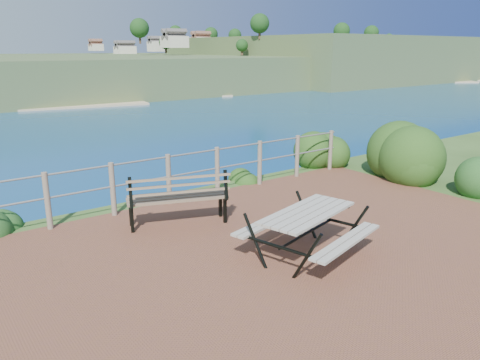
# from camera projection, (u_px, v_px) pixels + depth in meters

# --- Properties ---
(ground) EXTENTS (10.00, 7.00, 0.12)m
(ground) POSITION_uv_depth(u_px,v_px,m) (280.00, 264.00, 6.75)
(ground) COLOR brown
(ground) RESTS_ON ground
(safety_railing) EXTENTS (9.40, 0.10, 1.00)m
(safety_railing) POSITION_uv_depth(u_px,v_px,m) (169.00, 177.00, 9.19)
(safety_railing) COLOR #6B5B4C
(safety_railing) RESTS_ON ground
(distant_bay) EXTENTS (290.00, 232.36, 24.00)m
(distant_bay) POSITION_uv_depth(u_px,v_px,m) (274.00, 57.00, 262.98)
(distant_bay) COLOR #375128
(distant_bay) RESTS_ON ground
(picnic_table) EXTENTS (1.78, 1.41, 0.70)m
(picnic_table) POSITION_uv_depth(u_px,v_px,m) (307.00, 229.00, 6.85)
(picnic_table) COLOR #A09B90
(picnic_table) RESTS_ON ground
(park_bench) EXTENTS (1.78, 1.00, 0.98)m
(park_bench) POSITION_uv_depth(u_px,v_px,m) (177.00, 190.00, 8.07)
(park_bench) COLOR brown
(park_bench) RESTS_ON ground
(shrub_right_front) EXTENTS (1.57, 1.57, 2.23)m
(shrub_right_front) POSITION_uv_depth(u_px,v_px,m) (405.00, 180.00, 11.04)
(shrub_right_front) COLOR #244A16
(shrub_right_front) RESTS_ON ground
(shrub_right_edge) EXTENTS (1.12, 1.12, 1.60)m
(shrub_right_edge) POSITION_uv_depth(u_px,v_px,m) (325.00, 166.00, 12.36)
(shrub_right_edge) COLOR #244A16
(shrub_right_edge) RESTS_ON ground
(shrub_lip_east) EXTENTS (0.67, 0.67, 0.38)m
(shrub_lip_east) POSITION_uv_depth(u_px,v_px,m) (247.00, 179.00, 11.10)
(shrub_lip_east) COLOR #244A16
(shrub_lip_east) RESTS_ON ground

